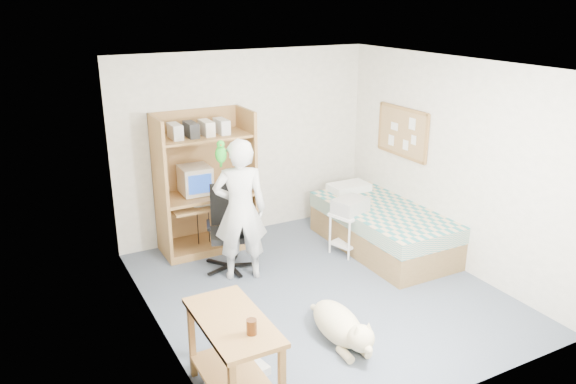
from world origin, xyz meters
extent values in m
plane|color=#454E5E|center=(0.00, 0.00, 0.00)|extent=(4.00, 4.00, 0.00)
cube|color=beige|center=(0.00, 2.00, 1.25)|extent=(3.60, 0.02, 2.50)
cube|color=beige|center=(1.80, 0.00, 1.25)|extent=(0.02, 4.00, 2.50)
cube|color=beige|center=(-1.80, 0.00, 1.25)|extent=(0.02, 4.00, 2.50)
cube|color=white|center=(0.00, 0.00, 2.50)|extent=(3.60, 4.00, 0.02)
cube|color=brown|center=(-1.28, 1.70, 0.90)|extent=(0.04, 0.60, 1.80)
cube|color=brown|center=(-0.12, 1.70, 0.90)|extent=(0.04, 0.60, 1.80)
cube|color=brown|center=(-0.70, 1.99, 0.90)|extent=(1.20, 0.02, 1.80)
cube|color=brown|center=(-0.70, 1.70, 0.74)|extent=(1.12, 0.60, 0.04)
cube|color=brown|center=(-0.70, 1.62, 0.64)|extent=(1.00, 0.50, 0.03)
cube|color=brown|center=(-0.70, 1.70, 1.50)|extent=(1.12, 0.55, 0.03)
cube|color=brown|center=(-0.70, 1.70, 0.05)|extent=(1.12, 0.60, 0.10)
cube|color=brown|center=(1.30, 0.60, 0.18)|extent=(1.00, 2.00, 0.36)
cube|color=#2D7879|center=(1.30, 0.60, 0.46)|extent=(1.02, 2.02, 0.20)
cube|color=white|center=(1.30, 1.40, 0.60)|extent=(0.55, 0.35, 0.12)
cube|color=brown|center=(-1.55, -1.20, 0.73)|extent=(0.50, 1.00, 0.04)
cube|color=brown|center=(-1.75, -0.75, 0.35)|extent=(0.05, 0.05, 0.70)
cube|color=brown|center=(-1.35, -0.75, 0.35)|extent=(0.05, 0.05, 0.70)
cube|color=brown|center=(-1.55, -1.20, 0.20)|extent=(0.46, 0.92, 0.03)
cube|color=olive|center=(1.78, 0.90, 1.45)|extent=(0.03, 0.90, 0.60)
cube|color=brown|center=(1.77, 0.90, 1.76)|extent=(0.04, 0.94, 0.04)
cube|color=brown|center=(1.77, 0.90, 1.14)|extent=(0.04, 0.94, 0.04)
cylinder|color=black|center=(-0.68, 1.00, 0.04)|extent=(0.57, 0.57, 0.06)
cylinder|color=black|center=(-0.68, 1.00, 0.22)|extent=(0.06, 0.06, 0.38)
cube|color=black|center=(-0.68, 1.00, 0.45)|extent=(0.55, 0.55, 0.08)
cube|color=black|center=(-0.62, 1.20, 0.76)|extent=(0.40, 0.18, 0.52)
cube|color=black|center=(-0.91, 1.07, 0.59)|extent=(0.13, 0.28, 0.04)
cube|color=black|center=(-0.46, 0.92, 0.59)|extent=(0.13, 0.28, 0.04)
imported|color=silver|center=(-0.63, 0.75, 0.84)|extent=(0.71, 0.57, 1.68)
ellipsoid|color=#159518|center=(-0.83, 0.77, 1.52)|extent=(0.12, 0.12, 0.20)
sphere|color=#159518|center=(-0.85, 0.73, 1.64)|extent=(0.09, 0.09, 0.09)
cone|color=#D54612|center=(-0.86, 0.69, 1.64)|extent=(0.04, 0.05, 0.03)
cylinder|color=#159518|center=(-0.82, 0.81, 1.40)|extent=(0.07, 0.14, 0.12)
ellipsoid|color=#C8B586|center=(-0.34, -0.86, 0.17)|extent=(0.39, 0.75, 0.34)
sphere|color=#C8B586|center=(-0.36, -1.28, 0.25)|extent=(0.25, 0.25, 0.25)
cone|color=#C8B586|center=(-0.42, -1.30, 0.36)|extent=(0.07, 0.07, 0.09)
cone|color=#C8B586|center=(-0.30, -1.30, 0.36)|extent=(0.07, 0.07, 0.09)
ellipsoid|color=#C8B586|center=(-0.37, -1.38, 0.21)|extent=(0.09, 0.14, 0.08)
cylinder|color=#C8B586|center=(-0.32, -0.47, 0.10)|extent=(0.07, 0.24, 0.12)
cube|color=white|center=(0.86, 0.72, 0.53)|extent=(0.54, 0.49, 0.04)
cube|color=white|center=(0.86, 0.72, 0.14)|extent=(0.50, 0.44, 0.03)
cylinder|color=white|center=(0.66, 0.57, 0.26)|extent=(0.03, 0.03, 0.53)
cylinder|color=white|center=(1.06, 0.57, 0.26)|extent=(0.03, 0.03, 0.53)
cylinder|color=white|center=(0.66, 0.88, 0.26)|extent=(0.03, 0.03, 0.53)
cylinder|color=white|center=(1.06, 0.88, 0.26)|extent=(0.03, 0.03, 0.53)
cube|color=#A7A7A2|center=(0.86, 0.72, 0.64)|extent=(0.50, 0.43, 0.18)
cube|color=beige|center=(-0.82, 1.75, 0.94)|extent=(0.38, 0.39, 0.35)
cube|color=navy|center=(-0.82, 1.56, 0.94)|extent=(0.29, 0.02, 0.24)
cube|color=beige|center=(-0.69, 1.58, 0.67)|extent=(0.46, 0.20, 0.03)
cylinder|color=gold|center=(-0.39, 1.65, 0.82)|extent=(0.08, 0.08, 0.12)
cylinder|color=#3A1C09|center=(-1.50, -1.45, 0.81)|extent=(0.08, 0.08, 0.12)
cube|color=#B8B8B3|center=(-1.26, -0.97, 0.04)|extent=(0.22, 0.25, 0.08)
camera|label=1|loc=(-2.96, -4.76, 3.13)|focal=35.00mm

